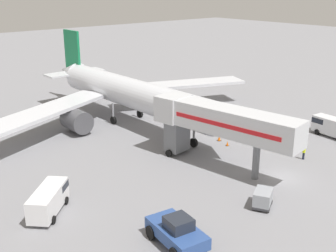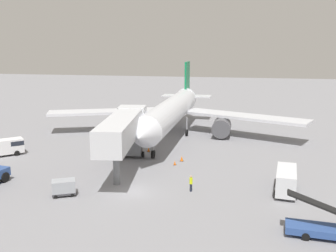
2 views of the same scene
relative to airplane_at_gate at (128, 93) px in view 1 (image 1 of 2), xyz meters
name	(u,v)px [view 1 (image 1 of 2)]	position (x,y,z in m)	size (l,w,h in m)	color
ground_plane	(284,178)	(1.05, -25.26, -4.04)	(300.00, 300.00, 0.00)	gray
airplane_at_gate	(128,93)	(0.00, 0.00, 0.00)	(43.49, 39.27, 11.46)	silver
jet_bridge	(216,121)	(-2.06, -18.54, 0.91)	(5.46, 16.85, 6.73)	silver
pushback_tug	(177,232)	(-14.87, -26.83, -2.92)	(3.42, 5.44, 2.39)	#2D4C8E
service_van_near_center	(49,199)	(-19.84, -16.17, -2.79)	(5.10, 5.01, 2.18)	white
service_van_outer_left	(333,126)	(15.98, -21.97, -2.70)	(2.53, 5.53, 2.35)	silver
baggage_cart_near_right	(263,198)	(-5.42, -27.47, -3.18)	(2.63, 2.29, 1.56)	#38383D
ground_crew_worker_foreground	(304,152)	(6.63, -23.84, -3.15)	(0.45, 0.45, 1.68)	#1E2333
safety_cone_alpha	(219,138)	(3.93, -13.72, -3.69)	(0.46, 0.46, 0.69)	black
safety_cone_bravo	(227,144)	(3.38, -15.56, -3.76)	(0.36, 0.36, 0.55)	black
safety_cone_charlie	(168,140)	(-1.38, -10.23, -3.71)	(0.43, 0.43, 0.66)	black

